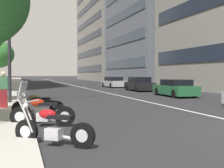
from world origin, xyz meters
name	(u,v)px	position (x,y,z in m)	size (l,w,h in m)	color
lane_centre_stripe	(74,86)	(35.00, 0.00, 0.00)	(110.00, 0.16, 0.01)	silver
motorcycle_mid_row	(53,129)	(0.24, 6.73, 0.41)	(1.37, 1.80, 1.08)	black
motorcycle_second_in_row	(41,113)	(2.95, 6.82, 0.45)	(0.81, 2.08, 1.49)	black
motorcycle_by_sign_pole	(40,109)	(4.34, 6.78, 0.43)	(1.27, 1.90, 1.46)	black
motorcycle_far_end_row	(37,105)	(5.53, 6.82, 0.43)	(0.72, 2.12, 1.46)	black
car_mid_block_traffic	(175,88)	(12.95, -3.84, 0.62)	(4.46, 1.95, 1.30)	#236038
car_approaching_light	(139,84)	(20.33, -3.98, 0.66)	(4.51, 1.98, 1.40)	black
car_following_behind	(114,82)	(28.30, -3.81, 0.62)	(4.58, 2.08, 1.33)	#B7B7BC
street_lamp_with_banners	(15,5)	(10.25, 7.68, 5.55)	(1.26, 2.57, 9.25)	#232326
pedestrian_on_plaza	(4,89)	(7.60, 8.21, 1.01)	(0.30, 0.42, 1.69)	maroon
office_tower_mid_left	(115,11)	(66.45, -16.52, 18.19)	(29.23, 14.94, 36.38)	gray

